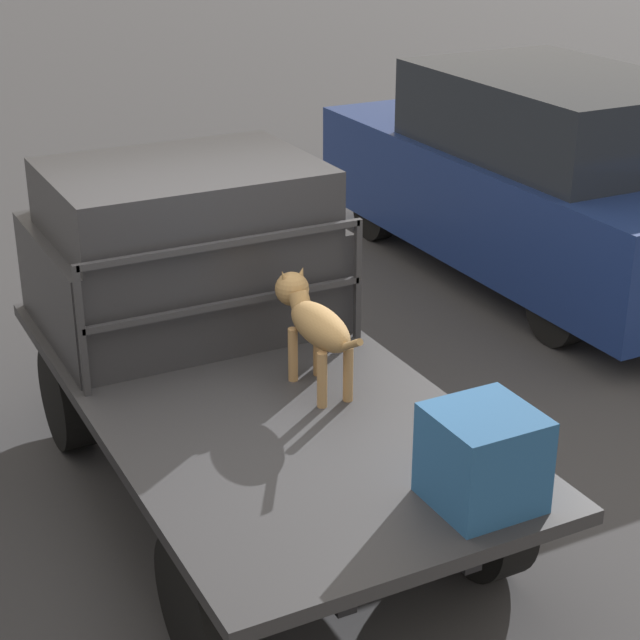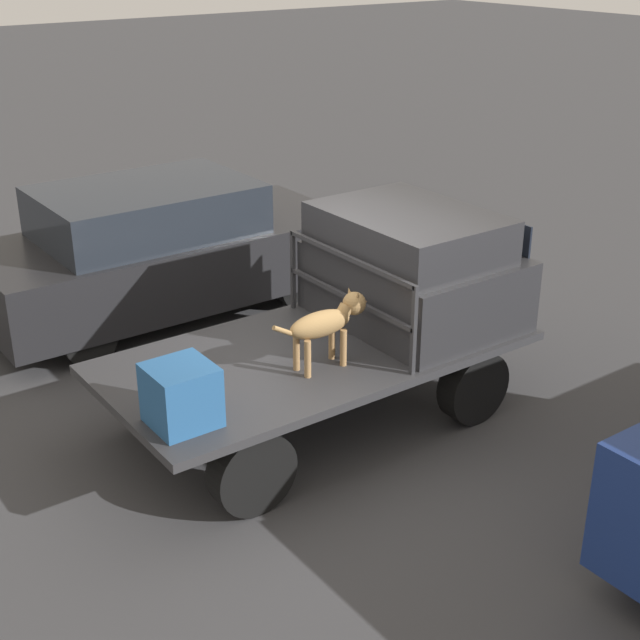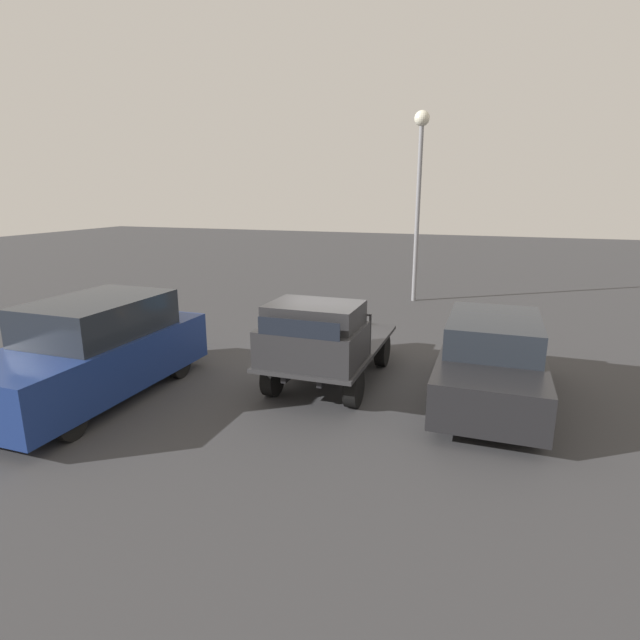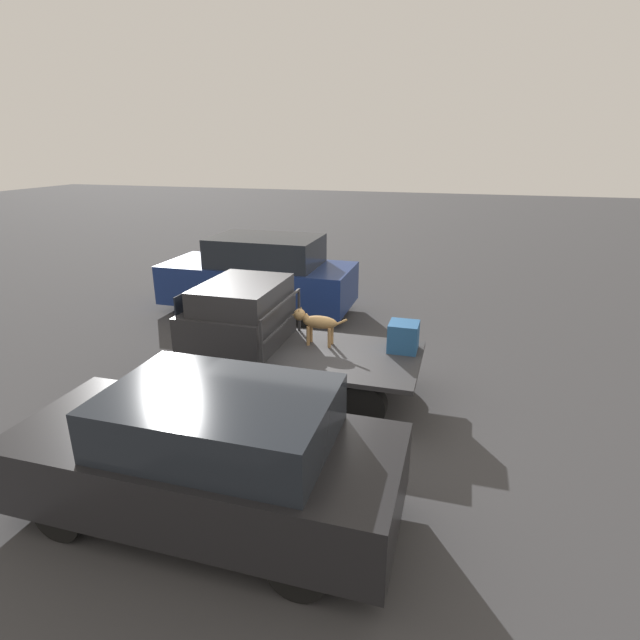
% 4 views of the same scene
% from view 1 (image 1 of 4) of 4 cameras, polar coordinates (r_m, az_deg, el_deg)
% --- Properties ---
extents(ground_plane, '(80.00, 80.00, 0.00)m').
position_cam_1_polar(ground_plane, '(6.88, -3.40, -9.50)').
color(ground_plane, '#38383A').
extents(flatbed_truck, '(4.00, 2.00, 0.79)m').
position_cam_1_polar(flatbed_truck, '(6.58, -3.52, -5.24)').
color(flatbed_truck, black).
rests_on(flatbed_truck, ground).
extents(truck_cab, '(1.51, 1.88, 1.13)m').
position_cam_1_polar(truck_cab, '(7.27, -7.39, 3.84)').
color(truck_cab, '#28282B').
rests_on(truck_cab, flatbed_truck).
extents(truck_headboard, '(0.04, 1.88, 0.83)m').
position_cam_1_polar(truck_headboard, '(6.57, -4.99, 1.95)').
color(truck_headboard, '#2D2D30').
rests_on(truck_headboard, flatbed_truck).
extents(dog, '(1.01, 0.23, 0.66)m').
position_cam_1_polar(dog, '(6.35, -0.39, -0.02)').
color(dog, '#9E7547').
rests_on(dog, flatbed_truck).
extents(cargo_crate, '(0.50, 0.50, 0.50)m').
position_cam_1_polar(cargo_crate, '(5.33, 8.67, -7.28)').
color(cargo_crate, '#235184').
rests_on(cargo_crate, flatbed_truck).
extents(parked_pickup_far, '(4.88, 2.02, 1.96)m').
position_cam_1_polar(parked_pickup_far, '(10.42, 11.61, 7.49)').
color(parked_pickup_far, black).
rests_on(parked_pickup_far, ground).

